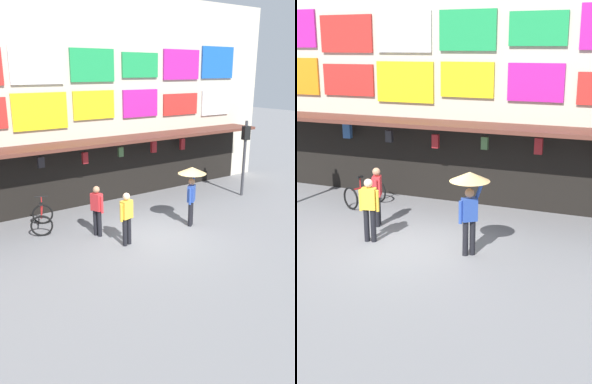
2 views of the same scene
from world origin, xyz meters
TOP-DOWN VIEW (x-y plane):
  - ground_plane at (0.00, 0.00)m, footprint 80.00×80.00m
  - shopfront at (-0.00, 4.57)m, footprint 18.00×2.60m
  - traffic_light_far at (5.62, 1.35)m, footprint 0.32×0.35m
  - bicycle_parked at (-2.86, 2.46)m, footprint 1.09×1.34m
  - pedestrian_in_purple at (-1.13, -0.17)m, footprint 0.52×0.30m
  - pedestrian_in_red at (-1.55, 0.97)m, footprint 0.33×0.50m
  - pedestrian_with_umbrella at (1.53, -0.05)m, footprint 0.96×0.96m

SIDE VIEW (x-z plane):
  - ground_plane at x=0.00m, z-range 0.00..0.00m
  - bicycle_parked at x=-2.86m, z-range -0.13..0.92m
  - pedestrian_in_purple at x=-1.13m, z-range 0.11..1.79m
  - pedestrian_in_red at x=-1.55m, z-range 0.11..1.79m
  - pedestrian_with_umbrella at x=1.53m, z-range 0.60..2.68m
  - traffic_light_far at x=5.62m, z-range 0.54..3.74m
  - shopfront at x=0.00m, z-range -0.04..7.96m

